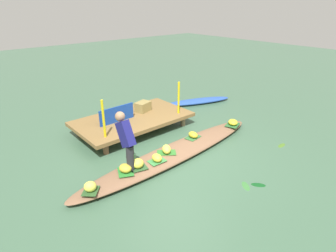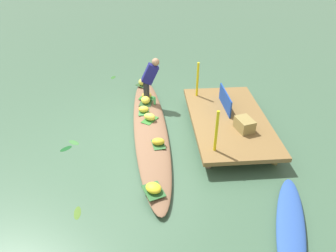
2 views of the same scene
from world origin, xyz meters
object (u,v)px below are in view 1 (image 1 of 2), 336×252
banana_bunch_1 (125,168)px  banana_bunch_4 (157,158)px  banana_bunch_2 (193,135)px  produce_crate (143,107)px  market_banner (117,114)px  moored_boat (198,101)px  banana_bunch_3 (90,187)px  banana_bunch_0 (233,122)px  vendor_person (126,138)px  banana_bunch_5 (138,163)px  vendor_boat (175,153)px  banana_bunch_6 (166,149)px  water_bottle (134,158)px

banana_bunch_1 → banana_bunch_4: bearing=-7.4°
banana_bunch_2 → produce_crate: bearing=94.4°
market_banner → produce_crate: (1.01, 0.21, -0.08)m
produce_crate → market_banner: bearing=-168.1°
banana_bunch_2 → banana_bunch_4: bearing=-168.0°
moored_boat → banana_bunch_2: banana_bunch_2 is taller
banana_bunch_1 → market_banner: (1.00, 1.95, 0.32)m
banana_bunch_3 → banana_bunch_4: bearing=0.9°
banana_bunch_0 → market_banner: bearing=143.6°
moored_boat → vendor_person: vendor_person is taller
banana_bunch_1 → banana_bunch_5: size_ratio=1.07×
banana_bunch_1 → vendor_person: 0.62m
banana_bunch_3 → market_banner: (1.83, 2.07, 0.31)m
banana_bunch_0 → banana_bunch_5: (-3.30, -0.07, 0.02)m
banana_bunch_0 → banana_bunch_3: size_ratio=1.37×
banana_bunch_0 → banana_bunch_2: banana_bunch_0 is taller
banana_bunch_2 → vendor_person: 2.13m
vendor_boat → banana_bunch_3: (-2.24, -0.17, 0.19)m
moored_boat → market_banner: (-3.53, -0.34, 0.51)m
banana_bunch_2 → market_banner: bearing=123.7°
banana_bunch_2 → banana_bunch_4: banana_bunch_4 is taller
vendor_person → banana_bunch_6: bearing=-3.0°
vendor_boat → market_banner: (-0.41, 1.90, 0.50)m
banana_bunch_6 → vendor_person: (-1.01, 0.05, 0.60)m
market_banner → produce_crate: 1.04m
banana_bunch_3 → moored_boat: bearing=24.1°
banana_bunch_0 → market_banner: 3.23m
water_bottle → banana_bunch_5: bearing=-104.0°
vendor_boat → market_banner: market_banner is taller
banana_bunch_0 → market_banner: market_banner is taller
banana_bunch_0 → moored_boat: bearing=67.1°
vendor_boat → water_bottle: (-1.07, 0.16, 0.19)m
banana_bunch_4 → vendor_person: vendor_person is taller
banana_bunch_5 → produce_crate: 2.80m
banana_bunch_4 → banana_bunch_6: size_ratio=0.86×
banana_bunch_2 → banana_bunch_0: bearing=-6.6°
banana_bunch_3 → produce_crate: bearing=38.7°
banana_bunch_6 → water_bottle: bearing=168.9°
vendor_person → water_bottle: size_ratio=6.24×
banana_bunch_5 → market_banner: bearing=70.1°
banana_bunch_4 → market_banner: (0.26, 2.04, 0.33)m
moored_boat → banana_bunch_3: size_ratio=10.90×
banana_bunch_2 → market_banner: size_ratio=0.27×
banana_bunch_0 → banana_bunch_6: size_ratio=1.01×
banana_bunch_5 → produce_crate: produce_crate is taller
moored_boat → vendor_boat: bearing=-123.5°
banana_bunch_2 → banana_bunch_5: bearing=-172.8°
moored_boat → banana_bunch_1: bearing=-132.4°
vendor_boat → banana_bunch_3: 2.26m
banana_bunch_6 → market_banner: 1.93m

